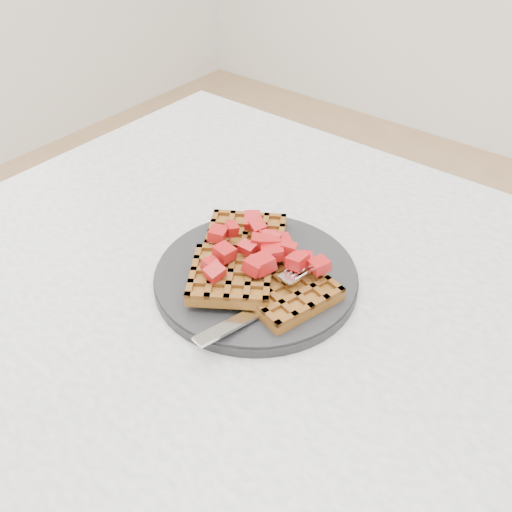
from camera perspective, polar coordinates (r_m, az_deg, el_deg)
The scene contains 5 objects.
table at distance 0.72m, azimuth 9.02°, elevation -14.61°, with size 1.20×0.80×0.75m.
plate at distance 0.69m, azimuth -0.00°, elevation -2.07°, with size 0.25×0.25×0.02m, color black.
waffles at distance 0.68m, azimuth -0.19°, elevation -1.00°, with size 0.22×0.21×0.03m.
strawberry_pile at distance 0.66m, azimuth -0.00°, elevation 0.95°, with size 0.15×0.15×0.02m, color #8B0004, non-canonical shape.
fork at distance 0.63m, azimuth 1.12°, elevation -4.72°, with size 0.02×0.18×0.02m, color silver, non-canonical shape.
Camera 1 is at (0.18, -0.40, 1.21)m, focal length 40.00 mm.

